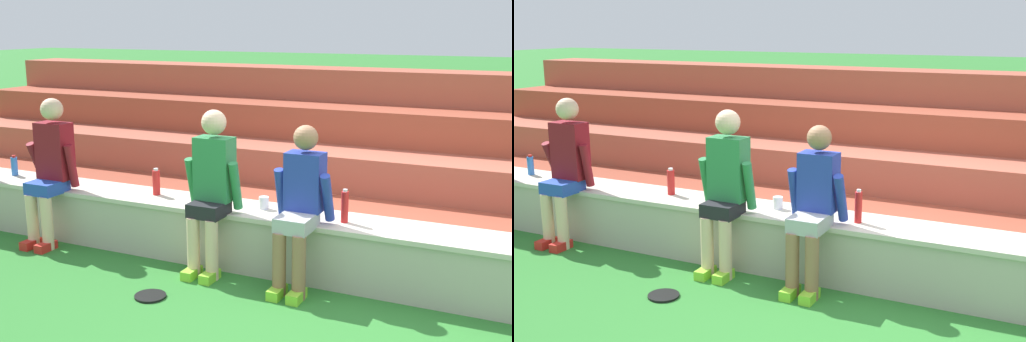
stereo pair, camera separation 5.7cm
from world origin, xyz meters
TOP-DOWN VIEW (x-y plane):
  - ground_plane at (0.00, 0.00)m, footprint 80.00×80.00m
  - stone_seating_wall at (0.00, 0.25)m, footprint 9.48×0.54m
  - brick_bleachers at (0.00, 2.53)m, footprint 12.21×2.72m
  - person_left_of_center at (-3.00, -0.02)m, footprint 0.52×0.53m
  - person_center at (-1.21, -0.03)m, footprint 0.50×0.49m
  - person_right_of_center at (-0.40, -0.03)m, footprint 0.48×0.57m
  - water_bottle_mid_right at (-0.10, 0.22)m, footprint 0.06×0.06m
  - water_bottle_mid_left at (-3.82, 0.31)m, footprint 0.07×0.07m
  - water_bottle_center_gap at (-1.99, 0.29)m, footprint 0.07×0.07m
  - plastic_cup_middle at (-0.86, 0.29)m, footprint 0.09×0.09m
  - frisbee at (-1.39, -0.72)m, footprint 0.25×0.25m

SIDE VIEW (x-z plane):
  - ground_plane at x=0.00m, z-range 0.00..0.00m
  - frisbee at x=-1.39m, z-range 0.00..0.02m
  - stone_seating_wall at x=0.00m, z-range 0.02..0.55m
  - plastic_cup_middle at x=-0.86m, z-range 0.53..0.64m
  - brick_bleachers at x=0.00m, z-range -0.20..1.37m
  - water_bottle_mid_left at x=-3.82m, z-range 0.52..0.74m
  - water_bottle_center_gap at x=-1.99m, z-range 0.52..0.78m
  - water_bottle_mid_right at x=-0.10m, z-range 0.52..0.80m
  - person_right_of_center at x=-0.40m, z-range 0.04..1.38m
  - person_center at x=-1.21m, z-range 0.05..1.47m
  - person_left_of_center at x=-3.00m, z-range 0.05..1.48m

